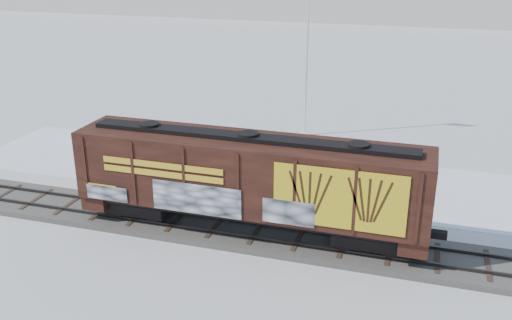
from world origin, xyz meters
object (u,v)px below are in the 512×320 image
(car_silver, at_px, (223,151))
(hopper_railcar, at_px, (249,178))
(flagpole, at_px, (308,73))
(car_white, at_px, (242,169))
(car_dark, at_px, (329,178))

(car_silver, bearing_deg, hopper_railcar, -166.06)
(flagpole, xyz_separation_m, car_white, (-1.72, -9.10, -3.75))
(car_silver, bearing_deg, car_white, -151.67)
(flagpole, relative_size, car_dark, 2.43)
(car_white, height_order, car_dark, car_dark)
(hopper_railcar, bearing_deg, car_silver, 117.60)
(car_silver, bearing_deg, flagpole, -41.71)
(car_white, xyz_separation_m, car_dark, (4.99, 0.05, 0.05))
(hopper_railcar, bearing_deg, car_white, 111.24)
(hopper_railcar, relative_size, car_dark, 3.24)
(car_white, bearing_deg, hopper_railcar, -173.13)
(car_silver, xyz_separation_m, car_dark, (6.96, -2.13, -0.07))
(flagpole, relative_size, car_white, 2.95)
(car_white, distance_m, car_dark, 4.99)
(car_white, bearing_deg, car_dark, -103.79)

